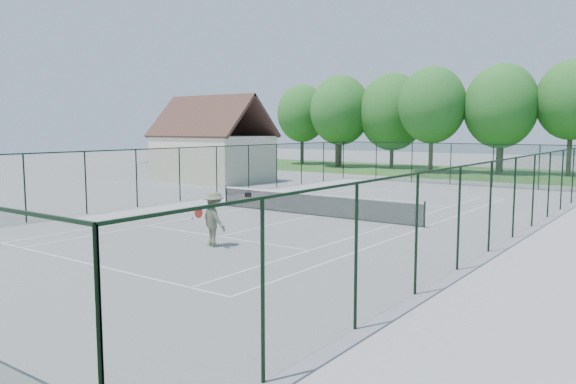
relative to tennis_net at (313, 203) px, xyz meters
name	(u,v)px	position (x,y,z in m)	size (l,w,h in m)	color
ground	(313,216)	(0.00, 0.00, -0.58)	(140.00, 140.00, 0.00)	gray
grass_far	(498,174)	(0.00, 30.00, -0.57)	(80.00, 16.00, 0.01)	#3A6D28
court_lines	(313,215)	(0.00, 0.00, -0.57)	(11.05, 23.85, 0.01)	white
tennis_net	(313,203)	(0.00, 0.00, 0.00)	(11.08, 0.08, 1.10)	black
fence_enclosure	(313,183)	(0.00, 0.00, 0.98)	(18.05, 36.05, 3.02)	#193522
utility_building	(213,141)	(-16.00, 10.00, 2.54)	(8.60, 6.27, 6.63)	beige
tree_line_far	(500,107)	(0.00, 30.00, 5.42)	(39.40, 6.40, 9.70)	#493927
sports_bag_a	(215,196)	(-8.08, 1.83, -0.41)	(0.41, 0.25, 0.33)	black
sports_bag_b	(248,195)	(-7.12, 3.69, -0.44)	(0.34, 0.21, 0.26)	black
tennis_player	(214,219)	(1.07, -7.79, 0.39)	(1.66, 1.07, 1.93)	#585D44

